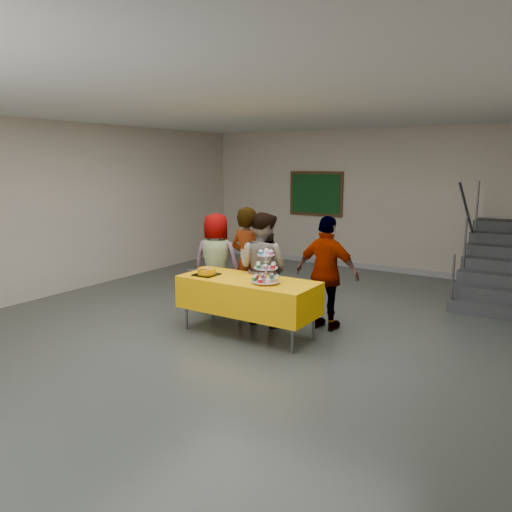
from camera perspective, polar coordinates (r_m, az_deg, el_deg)
The scene contains 10 objects.
room_shell at distance 6.43m, azimuth -1.35°, elevation 9.16°, with size 10.00×10.04×3.02m.
bake_table at distance 6.70m, azimuth -0.93°, elevation -4.42°, with size 1.88×0.78×0.77m.
cupcake_stand at distance 6.38m, azimuth 1.14°, elevation -1.69°, with size 0.38×0.38×0.44m.
bear_cake at distance 6.89m, azimuth -5.68°, elevation -1.71°, with size 0.32×0.36×0.12m.
schoolchild_a at distance 7.80m, azimuth -4.56°, elevation -0.70°, with size 0.75×0.49×1.53m, color slate.
schoolchild_b at distance 7.36m, azimuth -0.92°, elevation -0.82°, with size 0.61×0.40×1.67m, color slate.
schoolchild_c at distance 7.13m, azimuth 0.77°, elevation -1.42°, with size 0.78×0.61×1.61m, color slate.
schoolchild_d at distance 6.93m, azimuth 8.11°, elevation -1.98°, with size 0.93×0.39×1.59m, color slate.
staircase at distance 9.65m, azimuth 26.73°, elevation -1.31°, with size 1.30×2.40×2.04m.
noticeboard at distance 11.44m, azimuth 6.86°, elevation 7.08°, with size 1.30×0.05×1.00m.
Camera 1 is at (3.60, -5.31, 2.30)m, focal length 35.00 mm.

